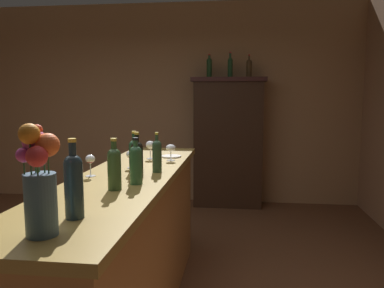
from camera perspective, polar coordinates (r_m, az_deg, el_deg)
The scene contains 18 objects.
wall_back at distance 5.81m, azimuth -5.08°, elevation 6.05°, with size 6.01×0.12×2.93m, color #A77B53.
bar_counter at distance 2.73m, azimuth -9.62°, elevation -15.40°, with size 0.62×2.66×1.06m.
display_cabinet at distance 5.43m, azimuth 5.45°, elevation 0.57°, with size 1.04×0.40×1.84m.
wine_bottle_pinot at distance 1.69m, azimuth -17.32°, elevation -5.56°, with size 0.08×0.08×0.34m.
wine_bottle_riesling at distance 2.27m, azimuth -8.41°, elevation -2.80°, with size 0.08×0.08×0.28m.
wine_bottle_syrah at distance 2.15m, azimuth -11.58°, elevation -3.31°, with size 0.08×0.08×0.29m.
wine_bottle_chardonnay at distance 2.45m, azimuth -8.23°, elevation -2.04°, with size 0.08×0.08×0.29m.
wine_bottle_rose at distance 2.61m, azimuth -5.28°, elevation -1.58°, with size 0.06×0.06×0.27m.
wine_bottle_malbec at distance 2.63m, azimuth -8.65°, elevation -1.52°, with size 0.07×0.07×0.28m.
wine_glass_front at distance 3.07m, azimuth -3.21°, elevation -0.68°, with size 0.08×0.08×0.13m.
wine_glass_mid at distance 3.17m, azimuth -6.29°, elevation -0.22°, with size 0.07×0.07×0.15m.
wine_glass_rear at distance 2.79m, azimuth -9.05°, elevation -1.70°, with size 0.08×0.08×0.13m.
wine_glass_spare at distance 2.55m, azimuth -15.02°, elevation -2.43°, with size 0.07×0.07×0.14m.
flower_arrangement at distance 1.51m, azimuth -21.93°, elevation -4.83°, with size 0.15×0.14×0.42m.
cheese_plate at distance 3.27m, azimuth -3.12°, elevation -1.86°, with size 0.17×0.17×0.01m, color white.
display_bottle_left at distance 5.42m, azimuth 2.60°, elevation 11.51°, with size 0.07×0.07×0.32m.
display_bottle_midleft at distance 5.41m, azimuth 5.74°, elevation 11.53°, with size 0.07×0.07×0.35m.
display_bottle_center at distance 5.41m, azimuth 8.56°, elevation 11.30°, with size 0.08×0.08×0.31m.
Camera 1 is at (1.21, -2.54, 1.57)m, focal length 35.56 mm.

